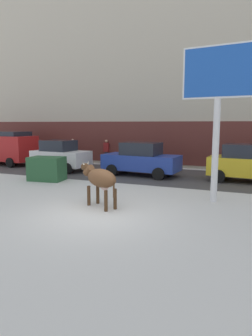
% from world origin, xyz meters
% --- Properties ---
extents(ground_plane, '(120.00, 120.00, 0.00)m').
position_xyz_m(ground_plane, '(0.00, 0.00, 0.00)').
color(ground_plane, silver).
extents(road_strip, '(60.00, 5.60, 0.01)m').
position_xyz_m(road_strip, '(0.00, 7.76, 0.00)').
color(road_strip, '#423F3F').
rests_on(road_strip, ground).
extents(building_facade, '(44.00, 6.10, 13.00)m').
position_xyz_m(building_facade, '(0.00, 14.16, 6.48)').
color(building_facade, '#BCB29E').
rests_on(building_facade, ground).
extents(cow_brown, '(1.88, 1.20, 1.54)m').
position_xyz_m(cow_brown, '(-0.23, 0.90, 0.99)').
color(cow_brown, brown).
rests_on(cow_brown, ground).
extents(billboard, '(2.53, 0.43, 5.56)m').
position_xyz_m(billboard, '(3.31, 3.15, 4.31)').
color(billboard, silver).
rests_on(billboard, ground).
extents(car_red_van, '(4.73, 2.39, 2.32)m').
position_xyz_m(car_red_van, '(-11.46, 8.12, 1.24)').
color(car_red_van, red).
rests_on(car_red_van, ground).
extents(car_white_hatchback, '(3.62, 2.14, 1.86)m').
position_xyz_m(car_white_hatchback, '(-6.22, 7.20, 0.93)').
color(car_white_hatchback, white).
rests_on(car_white_hatchback, ground).
extents(car_blue_sedan, '(4.32, 2.23, 1.84)m').
position_xyz_m(car_blue_sedan, '(-1.06, 7.44, 0.91)').
color(car_blue_sedan, '#233D9E').
rests_on(car_blue_sedan, ground).
extents(car_yellow_hatchback, '(3.62, 2.14, 1.86)m').
position_xyz_m(car_yellow_hatchback, '(4.29, 7.66, 0.93)').
color(car_yellow_hatchback, gold).
rests_on(car_yellow_hatchback, ground).
extents(pedestrian_near_billboard, '(0.36, 0.24, 1.73)m').
position_xyz_m(pedestrian_near_billboard, '(-4.94, 10.98, 0.88)').
color(pedestrian_near_billboard, '#282833').
rests_on(pedestrian_near_billboard, ground).
extents(pedestrian_by_cars, '(0.36, 0.24, 1.73)m').
position_xyz_m(pedestrian_by_cars, '(-7.72, 10.98, 0.88)').
color(pedestrian_by_cars, '#282833').
rests_on(pedestrian_by_cars, ground).
extents(dumpster, '(1.83, 1.31, 1.20)m').
position_xyz_m(dumpster, '(-5.00, 4.24, 0.60)').
color(dumpster, '#285633').
rests_on(dumpster, ground).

